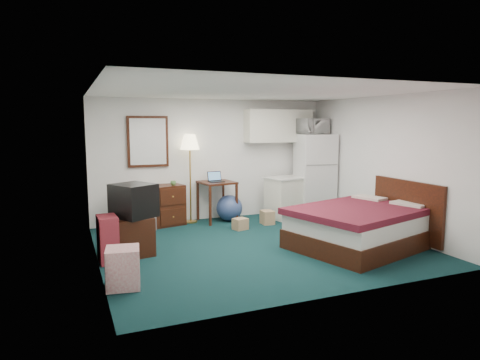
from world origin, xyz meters
name	(u,v)px	position (x,y,z in m)	size (l,w,h in m)	color
floor	(257,245)	(0.00, 0.00, 0.00)	(5.00, 4.50, 0.01)	black
ceiling	(258,92)	(0.00, 0.00, 2.50)	(5.00, 4.50, 0.01)	white
walls	(257,170)	(0.00, 0.00, 1.25)	(5.01, 4.51, 2.50)	white
mirror	(148,142)	(-1.35, 2.22, 1.65)	(0.80, 0.06, 1.00)	white
upper_cabinets	(278,126)	(1.45, 2.08, 1.95)	(1.50, 0.35, 0.70)	silver
headboard	(407,210)	(2.46, -0.73, 0.55)	(0.06, 1.56, 1.00)	black
dresser	(153,206)	(-1.32, 1.98, 0.40)	(1.17, 0.53, 0.80)	black
floor_lamp	(190,179)	(-0.55, 2.05, 0.89)	(0.39, 0.39, 1.79)	gold
desk	(217,201)	(-0.03, 1.93, 0.41)	(0.65, 0.65, 0.83)	black
exercise_ball	(229,208)	(0.22, 1.87, 0.27)	(0.54, 0.54, 0.54)	navy
kitchen_counter	(286,198)	(1.47, 1.71, 0.42)	(0.77, 0.59, 0.84)	silver
fridge	(315,175)	(2.13, 1.66, 0.89)	(0.73, 0.73, 1.78)	silver
bed	(359,228)	(1.48, -0.73, 0.33)	(2.03, 1.58, 0.65)	#481119
tv_stand	(130,236)	(-2.01, 0.30, 0.29)	(0.59, 0.64, 0.59)	black
suitcase	(108,239)	(-2.35, 0.05, 0.34)	(0.26, 0.42, 0.68)	maroon
retail_box	(123,268)	(-2.28, -1.03, 0.25)	(0.40, 0.40, 0.50)	white
file_bin	(147,223)	(-1.49, 1.75, 0.13)	(0.36, 0.27, 0.25)	slate
cardboard_box_a	(240,224)	(0.15, 1.10, 0.11)	(0.25, 0.21, 0.21)	#9E7F5B
cardboard_box_b	(267,217)	(0.83, 1.31, 0.14)	(0.23, 0.27, 0.27)	#9E7F5B
laptop	(216,177)	(-0.06, 1.86, 0.93)	(0.29, 0.24, 0.20)	black
crt_tv	(134,200)	(-1.94, 0.29, 0.84)	(0.55, 0.59, 0.51)	black
microwave	(313,125)	(2.10, 1.72, 1.98)	(0.61, 0.33, 0.41)	silver
book_a	(143,182)	(-1.53, 1.89, 0.90)	(0.15, 0.02, 0.21)	#9E7F5B
book_b	(146,180)	(-1.44, 2.06, 0.91)	(0.16, 0.02, 0.22)	#9E7F5B
mug	(173,183)	(-0.93, 1.92, 0.85)	(0.11, 0.09, 0.11)	#568744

